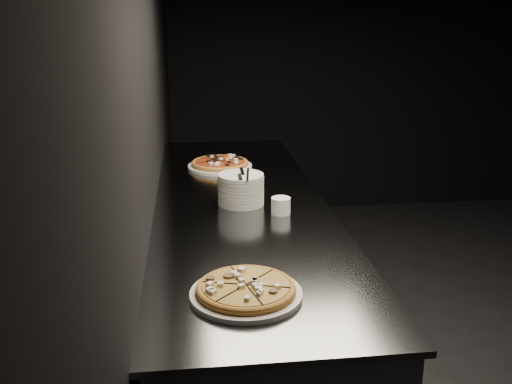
{
  "coord_description": "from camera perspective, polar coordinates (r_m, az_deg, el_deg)",
  "views": [
    {
      "loc": [
        -2.34,
        -2.37,
        1.71
      ],
      "look_at": [
        -2.08,
        -0.16,
        1.01
      ],
      "focal_mm": 40.0,
      "sensor_mm": 36.0,
      "label": 1
    }
  ],
  "objects": [
    {
      "name": "ramekin",
      "position": [
        2.34,
        2.5,
        -1.33
      ],
      "size": [
        0.08,
        0.08,
        0.07
      ],
      "color": "silver",
      "rests_on": "counter"
    },
    {
      "name": "pizza_mushroom",
      "position": [
        1.68,
        -1.0,
        -9.79
      ],
      "size": [
        0.36,
        0.36,
        0.04
      ],
      "rotation": [
        0.0,
        0.0,
        -0.27
      ],
      "color": "silver",
      "rests_on": "counter"
    },
    {
      "name": "plate_stack",
      "position": [
        2.45,
        -1.52,
        0.31
      ],
      "size": [
        0.2,
        0.2,
        0.13
      ],
      "color": "silver",
      "rests_on": "counter"
    },
    {
      "name": "wall_left",
      "position": [
        2.39,
        -10.66,
        9.76
      ],
      "size": [
        0.02,
        5.0,
        2.8
      ],
      "primitive_type": "cube",
      "color": "black",
      "rests_on": "floor"
    },
    {
      "name": "wall_back",
      "position": [
        5.41,
        19.41,
        13.24
      ],
      "size": [
        5.0,
        0.02,
        2.8
      ],
      "primitive_type": "cube",
      "color": "black",
      "rests_on": "floor"
    },
    {
      "name": "pizza_tomato",
      "position": [
        3.04,
        -3.62,
        2.8
      ],
      "size": [
        0.38,
        0.38,
        0.04
      ],
      "rotation": [
        0.0,
        0.0,
        0.32
      ],
      "color": "silver",
      "rests_on": "counter"
    },
    {
      "name": "counter",
      "position": [
        2.69,
        -1.5,
        -10.23
      ],
      "size": [
        0.74,
        2.44,
        0.92
      ],
      "color": "#5C5F63",
      "rests_on": "floor"
    },
    {
      "name": "cutlery",
      "position": [
        2.42,
        -1.32,
        1.76
      ],
      "size": [
        0.08,
        0.21,
        0.01
      ],
      "rotation": [
        0.0,
        0.0,
        -0.02
      ],
      "color": "silver",
      "rests_on": "plate_stack"
    }
  ]
}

